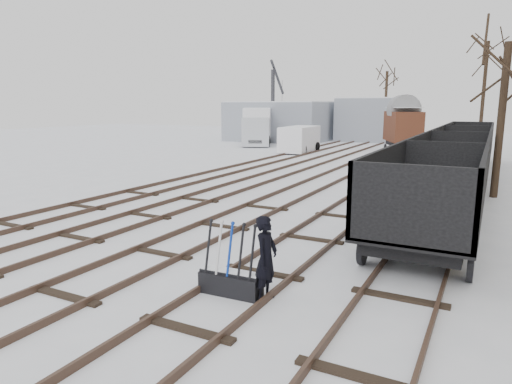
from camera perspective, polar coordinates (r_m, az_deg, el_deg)
ground at (r=12.14m, az=-11.85°, el=-7.62°), size 120.00×120.00×0.00m
tracks at (r=23.99m, az=9.26°, el=1.81°), size 13.90×52.00×0.16m
shed_left at (r=49.29m, az=3.14°, el=8.85°), size 10.00×8.00×4.10m
shed_right at (r=50.17m, az=14.60°, el=8.79°), size 7.00×6.00×4.50m
ground_frame at (r=9.43m, az=-3.18°, el=-11.05°), size 1.32×0.47×1.49m
worker at (r=8.98m, az=1.27°, el=-8.32°), size 0.42×0.63×1.71m
freight_wagon_a at (r=12.95m, az=20.70°, el=-2.30°), size 2.58×6.45×2.64m
freight_wagon_b at (r=19.23m, az=23.09°, el=1.66°), size 2.58×6.45×2.64m
freight_wagon_c at (r=25.56m, az=24.30°, el=3.66°), size 2.58×6.45×2.64m
freight_wagon_d at (r=31.92m, az=25.04°, el=4.86°), size 2.58×6.45×2.64m
box_van_wagon at (r=39.81m, az=17.88°, el=7.90°), size 4.10×5.26×3.56m
lorry at (r=44.04m, az=0.10°, el=8.28°), size 4.48×7.98×3.47m
panel_van at (r=36.97m, az=5.47°, el=6.62°), size 2.24×4.77×2.06m
crane at (r=48.50m, az=2.19°, el=8.98°), size 1.87×4.90×8.26m
tree_near at (r=21.10m, az=28.28°, el=7.74°), size 0.30×0.30×6.22m
tree_far_left at (r=51.94m, az=15.88°, el=10.32°), size 0.30×0.30×7.28m
tree_far_right at (r=44.50m, az=26.53°, el=10.71°), size 0.30×0.30×9.04m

